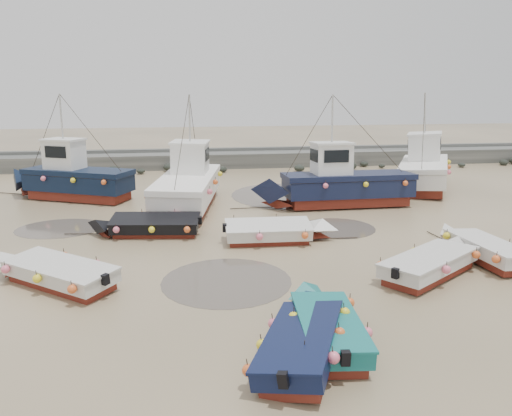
{
  "coord_description": "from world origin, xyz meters",
  "views": [
    {
      "loc": [
        -3.48,
        -19.1,
        6.98
      ],
      "look_at": [
        -0.57,
        2.54,
        1.4
      ],
      "focal_mm": 35.0,
      "sensor_mm": 36.0,
      "label": 1
    }
  ],
  "objects_px": {
    "dinghy_1": "(307,336)",
    "person": "(190,211)",
    "dinghy_3": "(435,261)",
    "cabin_boat_2": "(337,183)",
    "dinghy_4": "(148,224)",
    "cabin_boat_1": "(189,183)",
    "cabin_boat_3": "(426,168)",
    "dinghy_6": "(482,246)",
    "dinghy_5": "(276,230)",
    "dinghy_0": "(54,270)",
    "dinghy_2": "(326,322)",
    "cabin_boat_0": "(69,177)"
  },
  "relations": [
    {
      "from": "dinghy_3",
      "to": "dinghy_5",
      "type": "height_order",
      "value": "same"
    },
    {
      "from": "cabin_boat_2",
      "to": "person",
      "type": "xyz_separation_m",
      "value": [
        -8.4,
        -0.03,
        -1.33
      ]
    },
    {
      "from": "dinghy_4",
      "to": "cabin_boat_1",
      "type": "relative_size",
      "value": 0.56
    },
    {
      "from": "dinghy_5",
      "to": "dinghy_1",
      "type": "bearing_deg",
      "value": -3.3
    },
    {
      "from": "dinghy_0",
      "to": "cabin_boat_0",
      "type": "relative_size",
      "value": 0.63
    },
    {
      "from": "dinghy_2",
      "to": "cabin_boat_2",
      "type": "bearing_deg",
      "value": 76.04
    },
    {
      "from": "dinghy_0",
      "to": "dinghy_6",
      "type": "distance_m",
      "value": 16.42
    },
    {
      "from": "dinghy_0",
      "to": "cabin_boat_1",
      "type": "distance_m",
      "value": 11.95
    },
    {
      "from": "dinghy_3",
      "to": "cabin_boat_2",
      "type": "xyz_separation_m",
      "value": [
        -0.57,
        10.67,
        0.79
      ]
    },
    {
      "from": "dinghy_4",
      "to": "cabin_boat_1",
      "type": "xyz_separation_m",
      "value": [
        1.95,
        5.42,
        0.76
      ]
    },
    {
      "from": "dinghy_1",
      "to": "cabin_boat_3",
      "type": "distance_m",
      "value": 23.42
    },
    {
      "from": "dinghy_4",
      "to": "cabin_boat_1",
      "type": "height_order",
      "value": "cabin_boat_1"
    },
    {
      "from": "cabin_boat_1",
      "to": "cabin_boat_3",
      "type": "height_order",
      "value": "same"
    },
    {
      "from": "dinghy_3",
      "to": "cabin_boat_2",
      "type": "height_order",
      "value": "cabin_boat_2"
    },
    {
      "from": "dinghy_6",
      "to": "dinghy_0",
      "type": "bearing_deg",
      "value": 174.05
    },
    {
      "from": "dinghy_2",
      "to": "person",
      "type": "xyz_separation_m",
      "value": [
        -3.67,
        14.82,
        -0.55
      ]
    },
    {
      "from": "cabin_boat_1",
      "to": "cabin_boat_2",
      "type": "xyz_separation_m",
      "value": [
        8.38,
        -1.18,
        0.03
      ]
    },
    {
      "from": "dinghy_4",
      "to": "dinghy_6",
      "type": "distance_m",
      "value": 14.49
    },
    {
      "from": "dinghy_5",
      "to": "dinghy_3",
      "type": "bearing_deg",
      "value": 49.63
    },
    {
      "from": "dinghy_6",
      "to": "dinghy_5",
      "type": "bearing_deg",
      "value": 149.53
    },
    {
      "from": "dinghy_5",
      "to": "cabin_boat_2",
      "type": "height_order",
      "value": "cabin_boat_2"
    },
    {
      "from": "dinghy_2",
      "to": "dinghy_0",
      "type": "bearing_deg",
      "value": 152.55
    },
    {
      "from": "dinghy_0",
      "to": "dinghy_5",
      "type": "relative_size",
      "value": 0.94
    },
    {
      "from": "cabin_boat_2",
      "to": "dinghy_1",
      "type": "bearing_deg",
      "value": 159.65
    },
    {
      "from": "dinghy_3",
      "to": "dinghy_6",
      "type": "relative_size",
      "value": 0.98
    },
    {
      "from": "dinghy_6",
      "to": "cabin_boat_2",
      "type": "bearing_deg",
      "value": 101.75
    },
    {
      "from": "dinghy_2",
      "to": "cabin_boat_0",
      "type": "height_order",
      "value": "cabin_boat_0"
    },
    {
      "from": "dinghy_3",
      "to": "person",
      "type": "height_order",
      "value": "dinghy_3"
    },
    {
      "from": "dinghy_6",
      "to": "person",
      "type": "bearing_deg",
      "value": 133.98
    },
    {
      "from": "dinghy_1",
      "to": "cabin_boat_1",
      "type": "bearing_deg",
      "value": 123.55
    },
    {
      "from": "dinghy_6",
      "to": "dinghy_2",
      "type": "bearing_deg",
      "value": -152.68
    },
    {
      "from": "cabin_boat_3",
      "to": "dinghy_1",
      "type": "bearing_deg",
      "value": -94.9
    },
    {
      "from": "dinghy_4",
      "to": "dinghy_1",
      "type": "bearing_deg",
      "value": -149.65
    },
    {
      "from": "cabin_boat_2",
      "to": "dinghy_3",
      "type": "bearing_deg",
      "value": -178.05
    },
    {
      "from": "dinghy_0",
      "to": "cabin_boat_2",
      "type": "distance_m",
      "value": 16.41
    },
    {
      "from": "dinghy_4",
      "to": "cabin_boat_3",
      "type": "distance_m",
      "value": 19.52
    },
    {
      "from": "dinghy_0",
      "to": "cabin_boat_2",
      "type": "xyz_separation_m",
      "value": [
        13.18,
        9.74,
        0.79
      ]
    },
    {
      "from": "dinghy_2",
      "to": "person",
      "type": "bearing_deg",
      "value": 107.62
    },
    {
      "from": "dinghy_1",
      "to": "dinghy_6",
      "type": "relative_size",
      "value": 0.97
    },
    {
      "from": "dinghy_5",
      "to": "dinghy_6",
      "type": "xyz_separation_m",
      "value": [
        7.8,
        -3.33,
        0.0
      ]
    },
    {
      "from": "dinghy_1",
      "to": "person",
      "type": "height_order",
      "value": "dinghy_1"
    },
    {
      "from": "dinghy_0",
      "to": "cabin_boat_3",
      "type": "height_order",
      "value": "cabin_boat_3"
    },
    {
      "from": "dinghy_2",
      "to": "cabin_boat_0",
      "type": "relative_size",
      "value": 0.63
    },
    {
      "from": "cabin_boat_3",
      "to": "dinghy_4",
      "type": "bearing_deg",
      "value": -126.67
    },
    {
      "from": "cabin_boat_0",
      "to": "cabin_boat_3",
      "type": "relative_size",
      "value": 0.97
    },
    {
      "from": "dinghy_3",
      "to": "dinghy_4",
      "type": "bearing_deg",
      "value": -154.98
    },
    {
      "from": "dinghy_6",
      "to": "person",
      "type": "distance_m",
      "value": 14.91
    },
    {
      "from": "dinghy_0",
      "to": "person",
      "type": "height_order",
      "value": "dinghy_0"
    },
    {
      "from": "cabin_boat_2",
      "to": "cabin_boat_3",
      "type": "relative_size",
      "value": 1.11
    },
    {
      "from": "cabin_boat_1",
      "to": "dinghy_0",
      "type": "bearing_deg",
      "value": -104.05
    }
  ]
}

